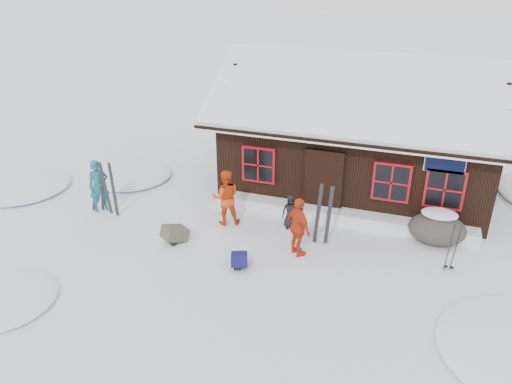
% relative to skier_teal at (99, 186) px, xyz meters
% --- Properties ---
extents(ground, '(120.00, 120.00, 0.00)m').
position_rel_skier_teal_xyz_m(ground, '(5.50, -0.53, -0.81)').
color(ground, white).
rests_on(ground, ground).
extents(mountain_hut, '(8.90, 6.09, 4.42)m').
position_rel_skier_teal_xyz_m(mountain_hut, '(7.00, 4.45, 0.76)').
color(mountain_hut, black).
rests_on(mountain_hut, ground).
extents(snow_drift, '(7.60, 0.60, 0.35)m').
position_rel_skier_teal_xyz_m(snow_drift, '(7.00, 1.72, -0.64)').
color(snow_drift, white).
rests_on(snow_drift, ground).
extents(snow_mounds, '(20.60, 13.20, 0.48)m').
position_rel_skier_teal_xyz_m(snow_mounds, '(7.15, 1.34, -0.81)').
color(snow_mounds, white).
rests_on(snow_mounds, ground).
extents(skier_teal, '(0.69, 0.70, 1.62)m').
position_rel_skier_teal_xyz_m(skier_teal, '(0.00, 0.00, 0.00)').
color(skier_teal, '#17616F').
rests_on(skier_teal, ground).
extents(skier_orange_left, '(0.99, 0.90, 1.65)m').
position_rel_skier_teal_xyz_m(skier_orange_left, '(3.89, 0.51, 0.01)').
color(skier_orange_left, '#D6410F').
rests_on(skier_orange_left, ground).
extents(skier_orange_right, '(0.97, 0.92, 1.62)m').
position_rel_skier_teal_xyz_m(skier_orange_right, '(6.27, -0.45, -0.00)').
color(skier_orange_right, red).
rests_on(skier_orange_right, ground).
extents(skier_crouched, '(0.58, 0.48, 1.02)m').
position_rel_skier_teal_xyz_m(skier_crouched, '(5.72, 0.86, -0.30)').
color(skier_crouched, black).
rests_on(skier_crouched, ground).
extents(boulder, '(1.51, 1.14, 0.88)m').
position_rel_skier_teal_xyz_m(boulder, '(9.66, 1.34, -0.36)').
color(boulder, '#48423A').
rests_on(boulder, ground).
extents(ski_pair_left, '(0.61, 0.18, 1.52)m').
position_rel_skier_teal_xyz_m(ski_pair_left, '(-0.00, -0.03, -0.09)').
color(ski_pair_left, black).
rests_on(ski_pair_left, ground).
extents(ski_pair_mid, '(0.51, 0.11, 1.72)m').
position_rel_skier_teal_xyz_m(ski_pair_mid, '(0.44, -0.09, -0.00)').
color(ski_pair_mid, black).
rests_on(ski_pair_mid, ground).
extents(ski_pair_right, '(0.50, 0.09, 1.79)m').
position_rel_skier_teal_xyz_m(ski_pair_right, '(6.75, 0.31, 0.03)').
color(ski_pair_right, black).
rests_on(ski_pair_right, ground).
extents(ski_poles, '(0.23, 0.11, 1.30)m').
position_rel_skier_teal_xyz_m(ski_poles, '(10.00, 0.09, -0.20)').
color(ski_poles, black).
rests_on(ski_poles, ground).
extents(backpack_blue, '(0.57, 0.65, 0.29)m').
position_rel_skier_teal_xyz_m(backpack_blue, '(5.04, -1.47, -0.67)').
color(backpack_blue, '#11144A').
rests_on(backpack_blue, ground).
extents(backpack_olive, '(0.74, 0.79, 0.34)m').
position_rel_skier_teal_xyz_m(backpack_olive, '(2.96, -0.91, -0.64)').
color(backpack_olive, '#4A4B35').
rests_on(backpack_olive, ground).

